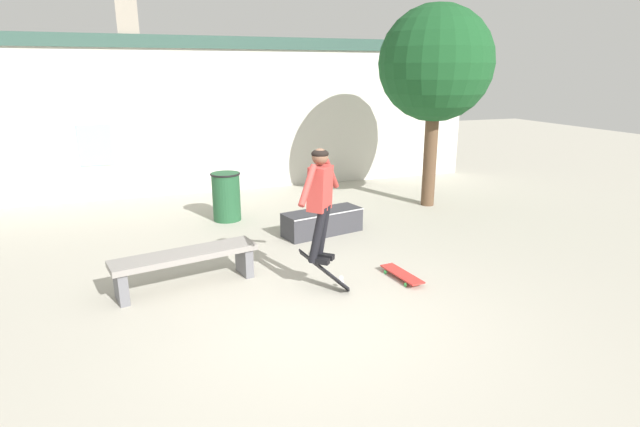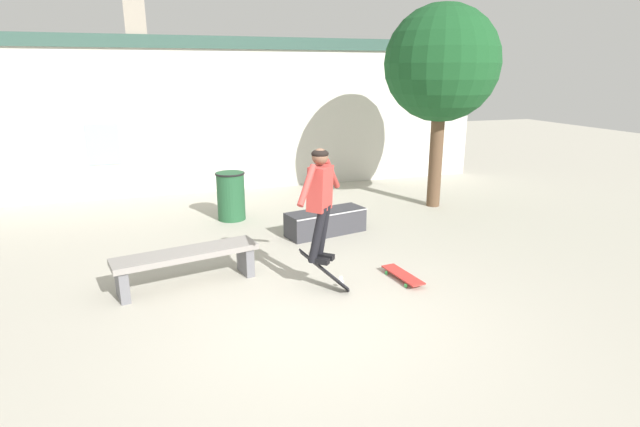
% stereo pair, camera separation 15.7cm
% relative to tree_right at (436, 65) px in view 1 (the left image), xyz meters
% --- Properties ---
extents(ground_plane, '(40.00, 40.00, 0.00)m').
position_rel_tree_right_xyz_m(ground_plane, '(-4.03, -4.09, -2.96)').
color(ground_plane, '#B2AD9E').
extents(building_backdrop, '(14.08, 0.52, 4.61)m').
position_rel_tree_right_xyz_m(building_backdrop, '(-4.04, 3.05, -1.09)').
color(building_backdrop, beige).
rests_on(building_backdrop, ground_plane).
extents(tree_right, '(2.34, 2.34, 4.15)m').
position_rel_tree_right_xyz_m(tree_right, '(0.00, 0.00, 0.00)').
color(tree_right, brown).
rests_on(tree_right, ground_plane).
extents(park_bench, '(1.99, 0.85, 0.50)m').
position_rel_tree_right_xyz_m(park_bench, '(-5.39, -2.64, -2.59)').
color(park_bench, gray).
rests_on(park_bench, ground_plane).
extents(skate_ledge, '(1.53, 0.82, 0.43)m').
position_rel_tree_right_xyz_m(skate_ledge, '(-2.86, -1.10, -2.74)').
color(skate_ledge, '#38383D').
rests_on(skate_ledge, ground_plane).
extents(trash_bin, '(0.58, 0.58, 0.94)m').
position_rel_tree_right_xyz_m(trash_bin, '(-4.33, 0.35, -2.46)').
color(trash_bin, '#235633').
rests_on(trash_bin, ground_plane).
extents(skater, '(0.88, 0.94, 1.51)m').
position_rel_tree_right_xyz_m(skater, '(-3.70, -3.31, -1.65)').
color(skater, '#B23833').
extents(skateboard_flipping, '(0.59, 0.73, 0.55)m').
position_rel_tree_right_xyz_m(skateboard_flipping, '(-3.64, -3.31, -2.70)').
color(skateboard_flipping, black).
extents(skateboard_resting, '(0.30, 0.82, 0.08)m').
position_rel_tree_right_xyz_m(skateboard_resting, '(-2.50, -3.39, -2.89)').
color(skateboard_resting, red).
rests_on(skateboard_resting, ground_plane).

